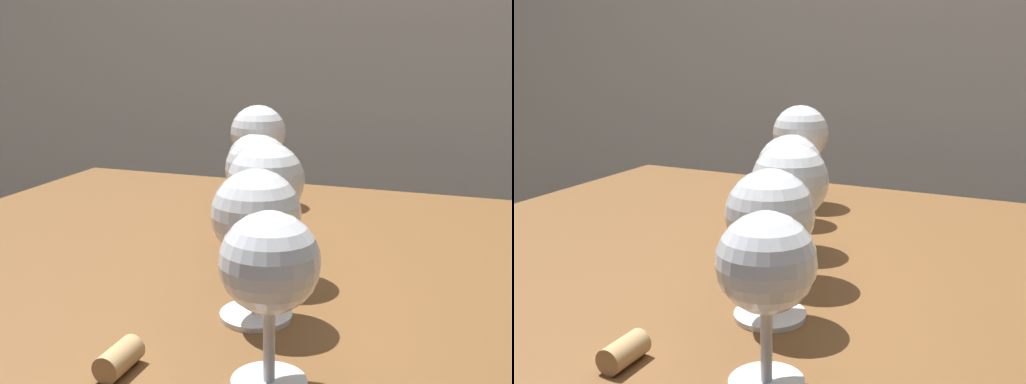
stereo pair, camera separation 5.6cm
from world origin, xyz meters
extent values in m
cube|color=brown|center=(0.00, 0.00, 0.70)|extent=(1.32, 0.78, 0.03)
cylinder|color=brown|center=(-0.60, 0.33, 0.34)|extent=(0.06, 0.06, 0.68)
cylinder|color=white|center=(-0.07, -0.27, 0.72)|extent=(0.06, 0.06, 0.00)
cylinder|color=white|center=(-0.07, -0.27, 0.75)|extent=(0.01, 0.01, 0.07)
sphere|color=white|center=(-0.07, -0.27, 0.81)|extent=(0.07, 0.07, 0.07)
ellipsoid|color=maroon|center=(-0.07, -0.27, 0.81)|extent=(0.06, 0.06, 0.03)
cylinder|color=white|center=(-0.12, -0.16, 0.72)|extent=(0.07, 0.07, 0.00)
cylinder|color=white|center=(-0.12, -0.16, 0.75)|extent=(0.01, 0.01, 0.07)
sphere|color=white|center=(-0.12, -0.16, 0.81)|extent=(0.08, 0.08, 0.08)
ellipsoid|color=beige|center=(-0.12, -0.16, 0.81)|extent=(0.07, 0.07, 0.04)
cylinder|color=white|center=(-0.15, -0.06, 0.72)|extent=(0.06, 0.06, 0.00)
cylinder|color=white|center=(-0.15, -0.06, 0.76)|extent=(0.01, 0.01, 0.07)
sphere|color=white|center=(-0.15, -0.06, 0.82)|extent=(0.08, 0.08, 0.08)
ellipsoid|color=gold|center=(-0.15, -0.06, 0.82)|extent=(0.07, 0.07, 0.03)
cylinder|color=white|center=(-0.19, 0.03, 0.72)|extent=(0.06, 0.06, 0.00)
cylinder|color=white|center=(-0.19, 0.03, 0.75)|extent=(0.01, 0.01, 0.07)
sphere|color=white|center=(-0.19, 0.03, 0.81)|extent=(0.08, 0.08, 0.08)
ellipsoid|color=pink|center=(-0.19, 0.03, 0.81)|extent=(0.07, 0.07, 0.03)
cylinder|color=white|center=(-0.23, 0.15, 0.72)|extent=(0.07, 0.07, 0.00)
cylinder|color=white|center=(-0.23, 0.15, 0.75)|extent=(0.01, 0.01, 0.06)
sphere|color=white|center=(-0.23, 0.15, 0.80)|extent=(0.07, 0.07, 0.07)
ellipsoid|color=#EACC66|center=(-0.23, 0.15, 0.80)|extent=(0.07, 0.07, 0.04)
cylinder|color=white|center=(-0.26, 0.24, 0.72)|extent=(0.07, 0.07, 0.00)
cylinder|color=white|center=(-0.26, 0.24, 0.76)|extent=(0.01, 0.01, 0.08)
sphere|color=white|center=(-0.26, 0.24, 0.82)|extent=(0.09, 0.09, 0.09)
ellipsoid|color=#470A16|center=(-0.26, 0.24, 0.82)|extent=(0.08, 0.08, 0.04)
cylinder|color=tan|center=(-0.19, -0.29, 0.72)|extent=(0.02, 0.04, 0.02)
camera|label=1|loc=(0.06, -0.67, 0.97)|focal=44.43mm
camera|label=2|loc=(0.11, -0.65, 0.97)|focal=44.43mm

